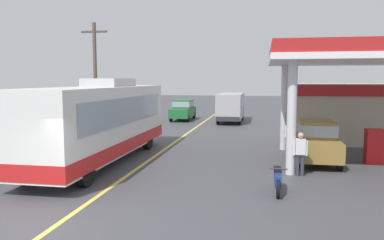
{
  "coord_description": "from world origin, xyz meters",
  "views": [
    {
      "loc": [
        5.04,
        -9.03,
        3.62
      ],
      "look_at": [
        1.5,
        10.0,
        1.6
      ],
      "focal_mm": 35.99,
      "sensor_mm": 36.0,
      "label": 1
    }
  ],
  "objects_px": {
    "coach_bus_main": "(101,123)",
    "car_trailing_behind_bus": "(183,109)",
    "minibus_opposing_lane": "(231,105)",
    "motorcycle_parked_forecourt": "(278,179)",
    "car_at_pump": "(316,139)",
    "pedestrian_near_pump": "(290,134)",
    "pedestrian_by_shop": "(300,152)"
  },
  "relations": [
    {
      "from": "coach_bus_main",
      "to": "car_trailing_behind_bus",
      "type": "bearing_deg",
      "value": 90.38
    },
    {
      "from": "minibus_opposing_lane",
      "to": "motorcycle_parked_forecourt",
      "type": "height_order",
      "value": "minibus_opposing_lane"
    },
    {
      "from": "coach_bus_main",
      "to": "car_at_pump",
      "type": "height_order",
      "value": "coach_bus_main"
    },
    {
      "from": "motorcycle_parked_forecourt",
      "to": "pedestrian_near_pump",
      "type": "bearing_deg",
      "value": 83.04
    },
    {
      "from": "coach_bus_main",
      "to": "minibus_opposing_lane",
      "type": "xyz_separation_m",
      "value": [
        4.26,
        17.43,
        -0.25
      ]
    },
    {
      "from": "minibus_opposing_lane",
      "to": "pedestrian_by_shop",
      "type": "distance_m",
      "value": 18.94
    },
    {
      "from": "car_at_pump",
      "to": "pedestrian_by_shop",
      "type": "relative_size",
      "value": 2.53
    },
    {
      "from": "coach_bus_main",
      "to": "car_trailing_behind_bus",
      "type": "height_order",
      "value": "coach_bus_main"
    },
    {
      "from": "pedestrian_by_shop",
      "to": "coach_bus_main",
      "type": "bearing_deg",
      "value": 173.0
    },
    {
      "from": "minibus_opposing_lane",
      "to": "pedestrian_near_pump",
      "type": "xyz_separation_m",
      "value": [
        4.11,
        -13.8,
        -0.54
      ]
    },
    {
      "from": "car_at_pump",
      "to": "motorcycle_parked_forecourt",
      "type": "distance_m",
      "value": 5.5
    },
    {
      "from": "motorcycle_parked_forecourt",
      "to": "car_trailing_behind_bus",
      "type": "bearing_deg",
      "value": 109.52
    },
    {
      "from": "motorcycle_parked_forecourt",
      "to": "pedestrian_by_shop",
      "type": "bearing_deg",
      "value": 68.77
    },
    {
      "from": "minibus_opposing_lane",
      "to": "pedestrian_by_shop",
      "type": "height_order",
      "value": "minibus_opposing_lane"
    },
    {
      "from": "coach_bus_main",
      "to": "car_at_pump",
      "type": "bearing_deg",
      "value": 10.81
    },
    {
      "from": "car_at_pump",
      "to": "car_trailing_behind_bus",
      "type": "xyz_separation_m",
      "value": [
        -9.45,
        16.37,
        0.0
      ]
    },
    {
      "from": "pedestrian_by_shop",
      "to": "minibus_opposing_lane",
      "type": "bearing_deg",
      "value": 102.72
    },
    {
      "from": "car_at_pump",
      "to": "pedestrian_near_pump",
      "type": "relative_size",
      "value": 2.53
    },
    {
      "from": "pedestrian_near_pump",
      "to": "car_trailing_behind_bus",
      "type": "distance_m",
      "value": 16.82
    },
    {
      "from": "car_at_pump",
      "to": "pedestrian_near_pump",
      "type": "xyz_separation_m",
      "value": [
        -0.96,
        1.85,
        -0.08
      ]
    },
    {
      "from": "coach_bus_main",
      "to": "pedestrian_by_shop",
      "type": "height_order",
      "value": "coach_bus_main"
    },
    {
      "from": "minibus_opposing_lane",
      "to": "motorcycle_parked_forecourt",
      "type": "xyz_separation_m",
      "value": [
        3.26,
        -20.81,
        -1.03
      ]
    },
    {
      "from": "minibus_opposing_lane",
      "to": "pedestrian_near_pump",
      "type": "bearing_deg",
      "value": -73.4
    },
    {
      "from": "pedestrian_near_pump",
      "to": "pedestrian_by_shop",
      "type": "relative_size",
      "value": 1.0
    },
    {
      "from": "coach_bus_main",
      "to": "car_at_pump",
      "type": "relative_size",
      "value": 2.63
    },
    {
      "from": "coach_bus_main",
      "to": "motorcycle_parked_forecourt",
      "type": "distance_m",
      "value": 8.34
    },
    {
      "from": "pedestrian_near_pump",
      "to": "car_trailing_behind_bus",
      "type": "xyz_separation_m",
      "value": [
        -8.49,
        14.52,
        0.08
      ]
    },
    {
      "from": "car_at_pump",
      "to": "pedestrian_near_pump",
      "type": "height_order",
      "value": "car_at_pump"
    },
    {
      "from": "car_at_pump",
      "to": "motorcycle_parked_forecourt",
      "type": "xyz_separation_m",
      "value": [
        -1.82,
        -5.16,
        -0.57
      ]
    },
    {
      "from": "car_at_pump",
      "to": "car_trailing_behind_bus",
      "type": "distance_m",
      "value": 18.9
    },
    {
      "from": "motorcycle_parked_forecourt",
      "to": "minibus_opposing_lane",
      "type": "bearing_deg",
      "value": 98.9
    },
    {
      "from": "minibus_opposing_lane",
      "to": "coach_bus_main",
      "type": "bearing_deg",
      "value": -103.72
    }
  ]
}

